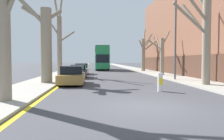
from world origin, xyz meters
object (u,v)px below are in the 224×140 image
at_px(double_decker_bus, 102,57).
at_px(traffic_bollard, 160,82).
at_px(street_tree_right_0, 204,35).
at_px(street_tree_left_1, 45,42).
at_px(street_tree_right_1, 162,55).
at_px(street_tree_left_0, 3,24).
at_px(parked_car_2, 82,69).
at_px(street_tree_left_2, 59,42).
at_px(parked_car_0, 72,76).
at_px(street_tree_right_2, 144,52).
at_px(lamp_post, 175,29).
at_px(parked_car_1, 78,72).

height_order(double_decker_bus, traffic_bollard, double_decker_bus).
bearing_deg(double_decker_bus, street_tree_right_0, -76.34).
bearing_deg(street_tree_left_1, street_tree_right_1, 34.07).
height_order(street_tree_left_0, parked_car_2, street_tree_left_0).
height_order(street_tree_left_0, street_tree_left_2, street_tree_left_2).
bearing_deg(parked_car_0, street_tree_right_2, 62.04).
xyz_separation_m(parked_car_0, traffic_bollard, (5.71, -4.28, -0.12)).
distance_m(parked_car_0, traffic_bollard, 7.14).
bearing_deg(street_tree_right_0, street_tree_right_2, 89.22).
bearing_deg(lamp_post, street_tree_left_1, -170.49).
xyz_separation_m(street_tree_right_0, traffic_bollard, (-4.01, -2.50, -3.18)).
bearing_deg(street_tree_right_2, traffic_bollard, -100.51).
distance_m(street_tree_right_0, lamp_post, 4.40).
bearing_deg(traffic_bollard, street_tree_right_0, 31.92).
xyz_separation_m(street_tree_left_2, lamp_post, (11.35, -5.77, 0.85)).
xyz_separation_m(parked_car_0, parked_car_1, (-0.00, 6.48, -0.01)).
relative_size(street_tree_left_0, street_tree_right_1, 1.51).
xyz_separation_m(double_decker_bus, parked_car_0, (-3.13, -25.32, -1.88)).
bearing_deg(lamp_post, parked_car_1, 156.05).
bearing_deg(street_tree_right_1, street_tree_right_2, 89.23).
bearing_deg(street_tree_left_0, street_tree_left_2, 90.11).
height_order(parked_car_1, traffic_bollard, parked_car_1).
bearing_deg(double_decker_bus, traffic_bollard, -85.02).
bearing_deg(traffic_bollard, street_tree_right_2, 79.49).
bearing_deg(double_decker_bus, parked_car_2, -103.77).
height_order(street_tree_right_0, street_tree_right_2, street_tree_right_0).
bearing_deg(lamp_post, street_tree_left_2, 153.06).
bearing_deg(street_tree_right_1, parked_car_1, -167.35).
bearing_deg(parked_car_1, street_tree_right_0, -40.39).
height_order(street_tree_left_2, parked_car_1, street_tree_left_2).
relative_size(lamp_post, traffic_bollard, 7.68).
xyz_separation_m(parked_car_2, traffic_bollard, (5.71, -16.84, -0.12)).
distance_m(street_tree_right_0, traffic_bollard, 5.69).
relative_size(street_tree_right_1, parked_car_2, 1.28).
height_order(street_tree_right_2, lamp_post, lamp_post).
bearing_deg(parked_car_1, street_tree_left_0, -99.22).
relative_size(street_tree_left_2, double_decker_bus, 0.87).
xyz_separation_m(double_decker_bus, parked_car_1, (-3.13, -18.84, -1.89)).
bearing_deg(street_tree_right_1, parked_car_2, 158.61).
relative_size(street_tree_left_0, street_tree_left_2, 0.93).
bearing_deg(street_tree_right_1, parked_car_0, -138.60).
height_order(street_tree_right_0, parked_car_0, street_tree_right_0).
height_order(street_tree_left_1, double_decker_bus, street_tree_left_1).
relative_size(street_tree_right_0, double_decker_bus, 0.84).
height_order(double_decker_bus, lamp_post, lamp_post).
bearing_deg(street_tree_left_2, traffic_bollard, -57.46).
xyz_separation_m(street_tree_left_0, parked_car_1, (2.24, 13.78, -2.83)).
xyz_separation_m(street_tree_right_0, parked_car_0, (-9.72, 1.79, -3.06)).
distance_m(parked_car_1, parked_car_2, 6.08).
relative_size(street_tree_right_1, parked_car_1, 1.30).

